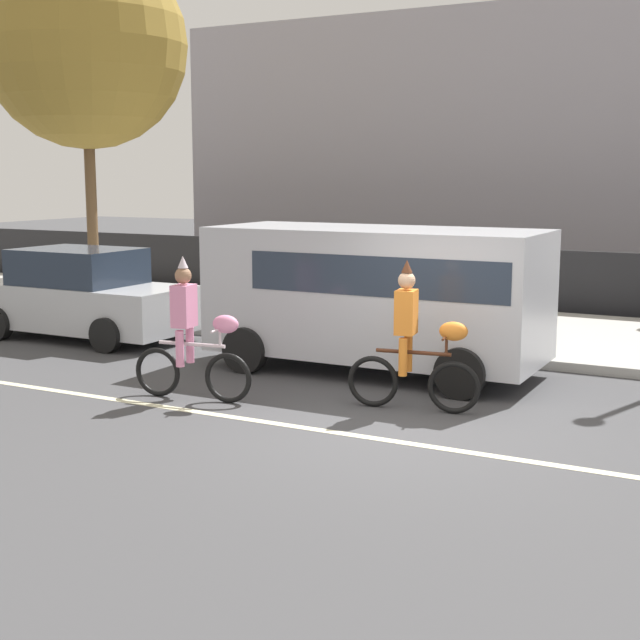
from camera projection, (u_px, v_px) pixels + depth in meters
ground_plane at (396, 428)px, 10.53m from camera, size 80.00×80.00×0.00m
road_centre_line at (379, 439)px, 10.10m from camera, size 36.00×0.14×0.01m
sidewalk_curb at (536, 335)px, 16.20m from camera, size 60.00×5.00×0.15m
fence_line at (572, 284)px, 18.63m from camera, size 40.00×0.08×1.40m
parade_cyclist_pink at (192, 338)px, 11.74m from camera, size 1.71×0.51×1.92m
parade_cyclist_orange at (415, 345)px, 11.21m from camera, size 1.71×0.52×1.92m
parked_van_silver at (380, 289)px, 13.34m from camera, size 5.00×2.22×2.18m
parked_car_silver at (82, 296)px, 16.23m from camera, size 4.10×1.92×1.64m
street_tree_near_lamp at (85, 46)px, 19.16m from camera, size 4.42×4.42×7.77m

